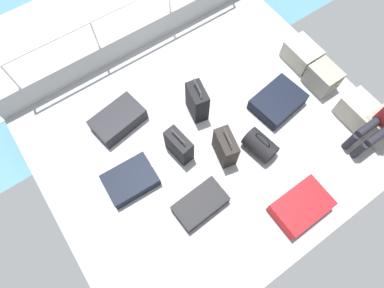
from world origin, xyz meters
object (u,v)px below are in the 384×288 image
(suitcase_1, at_px, (301,206))
(suitcase_4, at_px, (179,146))
(duffel_bag, at_px, (260,145))
(cargo_crate_0, at_px, (302,54))
(suitcase_2, at_px, (131,180))
(cargo_crate_1, at_px, (323,78))
(suitcase_0, at_px, (197,102))
(cargo_crate_3, at_px, (380,127))
(suitcase_3, at_px, (118,120))
(suitcase_5, at_px, (225,147))
(cargo_crate_2, at_px, (359,111))
(suitcase_6, at_px, (278,102))
(suitcase_7, at_px, (200,204))

(suitcase_1, height_order, suitcase_4, suitcase_4)
(duffel_bag, bearing_deg, suitcase_1, -6.20)
(cargo_crate_0, distance_m, suitcase_2, 3.60)
(cargo_crate_1, relative_size, suitcase_0, 0.70)
(suitcase_0, height_order, suitcase_2, suitcase_0)
(cargo_crate_3, xyz_separation_m, suitcase_0, (-1.93, -2.10, 0.10))
(suitcase_0, relative_size, suitcase_1, 0.93)
(suitcase_0, xyz_separation_m, suitcase_4, (0.44, -0.64, -0.05))
(suitcase_1, height_order, suitcase_2, suitcase_1)
(cargo_crate_1, relative_size, suitcase_3, 0.59)
(cargo_crate_1, height_order, suitcase_2, cargo_crate_1)
(cargo_crate_0, height_order, suitcase_5, suitcase_5)
(cargo_crate_2, height_order, duffel_bag, duffel_bag)
(cargo_crate_1, bearing_deg, suitcase_2, -95.24)
(cargo_crate_0, xyz_separation_m, suitcase_5, (0.68, -2.19, 0.09))
(suitcase_3, relative_size, duffel_bag, 1.64)
(cargo_crate_2, relative_size, suitcase_2, 0.84)
(duffel_bag, bearing_deg, suitcase_4, -122.57)
(cargo_crate_2, bearing_deg, suitcase_2, -107.50)
(cargo_crate_0, height_order, cargo_crate_1, cargo_crate_1)
(cargo_crate_3, relative_size, suitcase_5, 0.78)
(suitcase_6, distance_m, suitcase_7, 2.12)
(suitcase_0, distance_m, suitcase_2, 1.58)
(cargo_crate_2, bearing_deg, suitcase_6, -135.16)
(suitcase_1, relative_size, suitcase_5, 1.21)
(suitcase_1, distance_m, duffel_bag, 1.05)
(duffel_bag, bearing_deg, cargo_crate_2, 74.76)
(suitcase_2, xyz_separation_m, duffel_bag, (0.67, 1.90, 0.06))
(suitcase_7, bearing_deg, cargo_crate_3, 78.17)
(suitcase_0, distance_m, suitcase_5, 0.87)
(cargo_crate_2, distance_m, suitcase_5, 2.25)
(suitcase_5, bearing_deg, duffel_bag, 63.50)
(suitcase_0, distance_m, suitcase_3, 1.29)
(cargo_crate_0, height_order, suitcase_7, cargo_crate_0)
(suitcase_5, bearing_deg, suitcase_7, -59.43)
(suitcase_0, height_order, suitcase_3, suitcase_0)
(suitcase_0, bearing_deg, suitcase_1, 7.51)
(cargo_crate_1, bearing_deg, cargo_crate_0, 173.12)
(cargo_crate_1, distance_m, cargo_crate_2, 0.79)
(duffel_bag, bearing_deg, cargo_crate_0, 118.66)
(cargo_crate_1, xyz_separation_m, suitcase_7, (0.55, -2.88, -0.10))
(cargo_crate_1, xyz_separation_m, suitcase_4, (-0.32, -2.66, 0.05))
(suitcase_1, xyz_separation_m, suitcase_5, (-1.29, -0.38, 0.14))
(cargo_crate_3, relative_size, suitcase_4, 0.87)
(cargo_crate_3, distance_m, suitcase_4, 3.12)
(suitcase_4, xyz_separation_m, duffel_bag, (0.66, 1.04, -0.09))
(cargo_crate_0, bearing_deg, suitcase_1, -42.48)
(suitcase_1, xyz_separation_m, suitcase_7, (-0.84, -1.15, -0.02))
(cargo_crate_1, relative_size, duffel_bag, 0.97)
(suitcase_3, relative_size, suitcase_5, 1.33)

